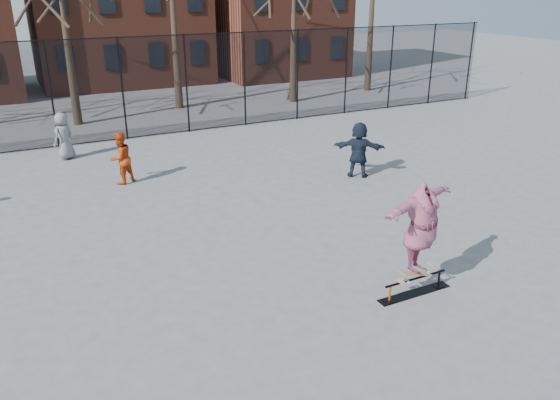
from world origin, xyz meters
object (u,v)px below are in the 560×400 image
skate_rail (415,287)px  bystander_navy (359,150)px  skater (421,232)px  bystander_grey (64,136)px  bystander_red (121,158)px  skateboard (416,276)px

skate_rail → bystander_navy: 7.28m
bystander_navy → skater: bearing=103.0°
skater → bystander_navy: (3.09, 6.55, -0.49)m
skate_rail → bystander_grey: bystander_grey is taller
skater → bystander_navy: size_ratio=1.26×
skate_rail → bystander_red: (-3.87, 9.34, 0.67)m
skateboard → skater: 0.97m
skate_rail → skateboard: (-0.00, 0.00, 0.27)m
skate_rail → skater: size_ratio=0.74×
skateboard → bystander_grey: bearing=111.7°
skater → bystander_red: skater is taller
bystander_red → bystander_navy: size_ratio=0.91×
bystander_navy → bystander_grey: bearing=0.7°
skateboard → bystander_grey: bystander_grey is taller
skate_rail → bystander_navy: (3.08, 6.55, 0.76)m
skateboard → bystander_red: bystander_red is taller
skate_rail → skater: (-0.00, 0.00, 1.24)m
skate_rail → bystander_red: bystander_red is taller
bystander_red → bystander_navy: bearing=130.4°
skateboard → bystander_red: (-3.87, 9.34, 0.40)m
skateboard → skater: skater is taller
skater → bystander_grey: size_ratio=1.36×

